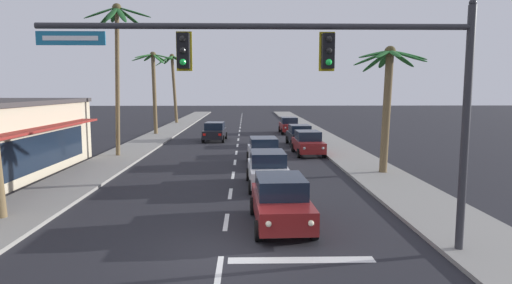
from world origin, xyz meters
TOP-DOWN VIEW (x-y plane):
  - ground_plane at (0.00, 0.00)m, footprint 220.00×220.00m
  - sidewalk_right at (7.80, 20.00)m, footprint 3.20×110.00m
  - sidewalk_left at (-7.80, 20.00)m, footprint 3.20×110.00m
  - lane_markings at (0.44, 20.59)m, footprint 4.28×89.77m
  - traffic_signal_mast at (3.01, -0.21)m, footprint 11.61×0.41m
  - sedan_lead_at_stop_bar at (1.88, 2.46)m, footprint 2.08×4.50m
  - sedan_third_in_queue at (1.74, 8.45)m, footprint 2.05×4.49m
  - sedan_fifth_in_queue at (1.78, 14.44)m, footprint 2.09×4.50m
  - sedan_oncoming_far at (-2.08, 27.07)m, footprint 2.09×4.51m
  - sedan_parked_nearest_kerb at (5.15, 23.81)m, footprint 2.06×4.49m
  - sedan_parked_mid_kerb at (5.24, 33.68)m, footprint 2.00×4.47m
  - sedan_parked_far_kerb at (5.09, 18.58)m, footprint 2.05×4.49m
  - palm_left_second at (-7.80, 17.71)m, footprint 4.17×4.15m
  - palm_left_third at (-8.48, 32.26)m, footprint 4.24×3.64m
  - palm_left_farthest at (-8.87, 46.78)m, footprint 4.61×4.98m
  - palm_right_second at (8.25, 11.25)m, footprint 3.92×3.87m

SIDE VIEW (x-z plane):
  - ground_plane at x=0.00m, z-range 0.00..0.00m
  - lane_markings at x=0.44m, z-range 0.00..0.01m
  - sidewalk_right at x=7.80m, z-range 0.00..0.14m
  - sidewalk_left at x=-7.80m, z-range 0.00..0.14m
  - sedan_lead_at_stop_bar at x=1.88m, z-range 0.01..1.69m
  - sedan_third_in_queue at x=1.74m, z-range 0.01..1.69m
  - sedan_fifth_in_queue at x=1.78m, z-range 0.01..1.69m
  - sedan_oncoming_far at x=-2.08m, z-range 0.01..1.69m
  - sedan_parked_nearest_kerb at x=5.15m, z-range 0.01..1.69m
  - sedan_parked_mid_kerb at x=5.24m, z-range 0.01..1.69m
  - sedan_parked_far_kerb at x=5.09m, z-range 0.01..1.69m
  - palm_right_second at x=8.25m, z-range 1.43..8.32m
  - traffic_signal_mast at x=3.01m, z-range 1.53..8.54m
  - palm_left_third at x=-8.48m, z-range 1.58..9.88m
  - palm_left_farthest at x=-8.87m, z-range 1.89..11.12m
  - palm_left_second at x=-7.80m, z-range 2.52..12.73m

